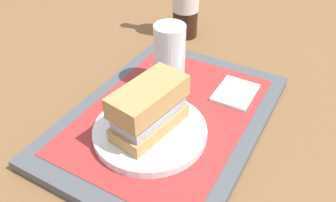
{
  "coord_description": "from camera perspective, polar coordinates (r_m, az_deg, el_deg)",
  "views": [
    {
      "loc": [
        -0.41,
        -0.23,
        0.42
      ],
      "look_at": [
        0.0,
        0.0,
        0.05
      ],
      "focal_mm": 36.93,
      "sensor_mm": 36.0,
      "label": 1
    }
  ],
  "objects": [
    {
      "name": "napkin_folded",
      "position": [
        0.68,
        11.06,
        1.37
      ],
      "size": [
        0.09,
        0.07,
        0.01
      ],
      "primitive_type": "cube",
      "color": "white",
      "rests_on": "placemat"
    },
    {
      "name": "beer_glass",
      "position": [
        0.66,
        0.28,
        7.96
      ],
      "size": [
        0.06,
        0.06,
        0.12
      ],
      "color": "silver",
      "rests_on": "placemat"
    },
    {
      "name": "plate",
      "position": [
        0.58,
        -3.32,
        -4.84
      ],
      "size": [
        0.19,
        0.19,
        0.01
      ],
      "primitive_type": "cylinder",
      "color": "white",
      "rests_on": "placemat"
    },
    {
      "name": "tray",
      "position": [
        0.63,
        0.0,
        -2.86
      ],
      "size": [
        0.44,
        0.32,
        0.02
      ],
      "primitive_type": "cube",
      "color": "#4C5156",
      "rests_on": "ground_plane"
    },
    {
      "name": "sandwich",
      "position": [
        0.55,
        -3.27,
        -0.83
      ],
      "size": [
        0.14,
        0.08,
        0.08
      ],
      "rotation": [
        0.0,
        0.0,
        -0.16
      ],
      "color": "tan",
      "rests_on": "plate"
    },
    {
      "name": "placemat",
      "position": [
        0.62,
        0.0,
        -2.12
      ],
      "size": [
        0.38,
        0.27,
        0.0
      ],
      "primitive_type": "cube",
      "color": "#9E2D2D",
      "rests_on": "tray"
    },
    {
      "name": "ground_plane",
      "position": [
        0.64,
        0.0,
        -3.54
      ],
      "size": [
        3.0,
        3.0,
        0.0
      ],
      "primitive_type": "plane",
      "color": "brown"
    }
  ]
}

